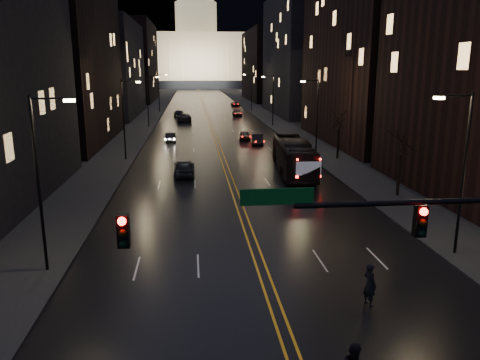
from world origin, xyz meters
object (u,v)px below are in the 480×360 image
object	(u,v)px
receding_car_a	(258,139)
oncoming_car_b	(170,137)
bus	(294,157)
oncoming_car_a	(184,168)
pedestrian_a	(370,285)

from	to	relation	value
receding_car_a	oncoming_car_b	bearing A→B (deg)	170.94
bus	oncoming_car_a	xyz separation A→B (m)	(-10.71, 0.13, -0.88)
oncoming_car_a	pedestrian_a	bearing A→B (deg)	108.54
bus	pedestrian_a	distance (m)	26.43
oncoming_car_b	oncoming_car_a	bearing A→B (deg)	91.86
bus	oncoming_car_b	size ratio (longest dim) A/B	3.03
receding_car_a	pedestrian_a	bearing A→B (deg)	-83.89
oncoming_car_b	pedestrian_a	bearing A→B (deg)	98.38
oncoming_car_b	pedestrian_a	size ratio (longest dim) A/B	2.05
oncoming_car_a	pedestrian_a	world-z (taller)	pedestrian_a
oncoming_car_a	receding_car_a	world-z (taller)	oncoming_car_a
oncoming_car_a	oncoming_car_b	distance (m)	21.91
oncoming_car_b	pedestrian_a	distance (m)	49.40
oncoming_car_a	pedestrian_a	distance (m)	27.74
oncoming_car_b	bus	bearing A→B (deg)	116.54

